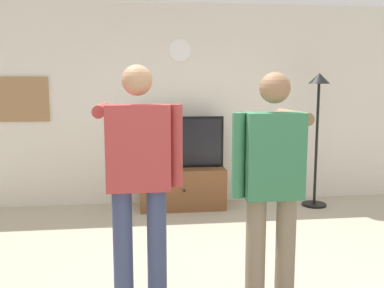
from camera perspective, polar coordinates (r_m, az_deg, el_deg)
The scene contains 8 objects.
back_wall at distance 5.79m, azimuth -2.33°, elevation 5.33°, with size 6.40×0.10×2.70m, color silver.
tv_stand at distance 5.60m, azimuth -1.32°, elevation -5.95°, with size 1.11×0.51×0.54m.
television at distance 5.53m, azimuth -1.39°, elevation 0.26°, with size 1.10×0.07×0.67m.
wall_clock at distance 5.75m, azimuth -1.68°, elevation 12.56°, with size 0.29×0.29×0.03m, color white.
framed_picture at distance 5.92m, azimuth -22.40°, elevation 5.62°, with size 0.76×0.04×0.58m, color #997047.
floor_lamp at distance 5.78m, azimuth 16.66°, elevation 4.20°, with size 0.32×0.32×1.77m.
person_standing_nearer_lamp at distance 2.99m, azimuth -7.23°, elevation -3.92°, with size 0.62×0.78×1.75m.
person_standing_nearer_couch at distance 2.98m, azimuth 10.74°, elevation -4.84°, with size 0.58×0.78×1.70m.
Camera 1 is at (-0.48, -2.81, 1.62)m, focal length 39.42 mm.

